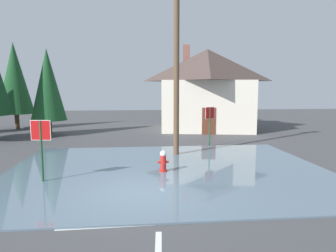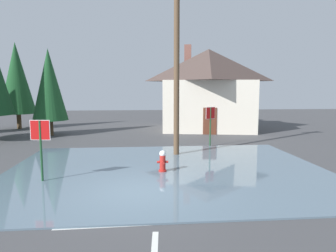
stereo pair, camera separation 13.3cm
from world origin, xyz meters
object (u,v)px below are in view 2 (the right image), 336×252
Objects in this scene: utility_pole at (177,54)px; pine_tree_mid_left at (49,85)px; stop_sign_near at (41,138)px; pine_tree_tall_left at (17,78)px; stop_sign_far at (210,118)px; fire_hydrant at (163,162)px; house at (208,88)px.

utility_pole is 11.29m from pine_tree_mid_left.
pine_tree_tall_left is at bearing 113.18° from stop_sign_near.
stop_sign_far is (2.28, 2.29, -3.40)m from utility_pole.
fire_hydrant is (4.41, 0.89, -1.17)m from stop_sign_near.
stop_sign_near is 0.98× the size of stop_sign_far.
fire_hydrant is at bearing -55.56° from pine_tree_mid_left.
stop_sign_near is at bearing -75.77° from pine_tree_mid_left.
pine_tree_mid_left is at bearing 153.60° from stop_sign_far.
house is 16.11m from pine_tree_tall_left.
house is (1.62, 7.86, 1.81)m from stop_sign_far.
pine_tree_tall_left is 1.16× the size of pine_tree_mid_left.
pine_tree_mid_left is (-7.36, 10.73, 3.22)m from fire_hydrant.
stop_sign_near is 2.50× the size of fire_hydrant.
stop_sign_near is 9.94m from stop_sign_far.
stop_sign_near is 0.26× the size of house.
pine_tree_mid_left is (3.83, -4.19, -0.60)m from pine_tree_tall_left.
utility_pole is 1.11× the size of house.
house is (3.89, 10.15, -1.58)m from utility_pole.
pine_tree_mid_left reaches higher than fire_hydrant.
stop_sign_far reaches higher than fire_hydrant.
fire_hydrant is 5.67m from utility_pole.
fire_hydrant is 0.10× the size of house.
fire_hydrant is 19.04m from pine_tree_tall_left.
fire_hydrant is 6.47m from stop_sign_far.
utility_pole reaches higher than pine_tree_tall_left.
fire_hydrant is 0.09× the size of utility_pole.
fire_hydrant is 14.50m from house.
pine_tree_tall_left is (-16.01, 1.58, 0.81)m from house.
fire_hydrant is 0.12× the size of pine_tree_tall_left.
utility_pole is at bearing -111.00° from house.
stop_sign_near is 17.41m from pine_tree_tall_left.
pine_tree_tall_left is at bearing 146.74° from stop_sign_far.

